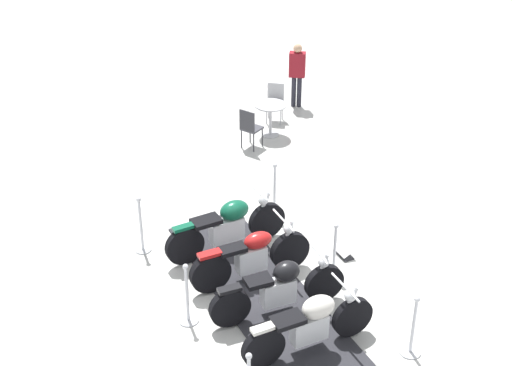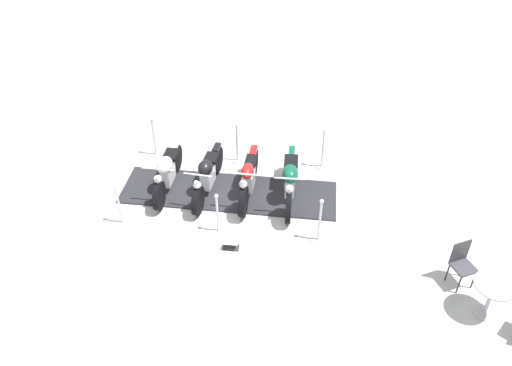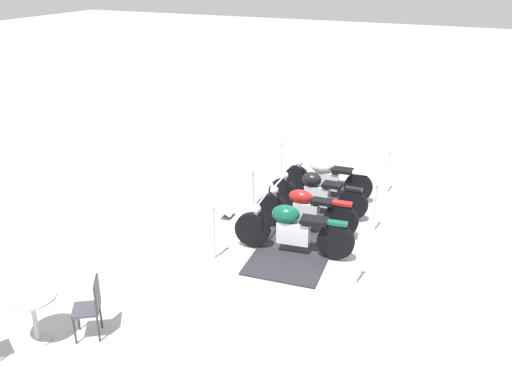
{
  "view_description": "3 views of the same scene",
  "coord_description": "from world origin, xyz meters",
  "px_view_note": "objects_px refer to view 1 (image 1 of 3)",
  "views": [
    {
      "loc": [
        8.87,
        -3.6,
        7.74
      ],
      "look_at": [
        -2.04,
        0.65,
        0.93
      ],
      "focal_mm": 51.53,
      "sensor_mm": 36.0,
      "label": 1
    },
    {
      "loc": [
        -2.76,
        9.2,
        7.7
      ],
      "look_at": [
        -0.75,
        0.34,
        0.69
      ],
      "focal_mm": 36.14,
      "sensor_mm": 36.0,
      "label": 2
    },
    {
      "loc": [
        -10.3,
        -3.48,
        5.34
      ],
      "look_at": [
        -0.7,
        1.0,
        1.01
      ],
      "focal_mm": 38.76,
      "sensor_mm": 36.0,
      "label": 3
    }
  ],
  "objects_px": {
    "motorcycle_maroon": "(252,256)",
    "stanchion_left_rear": "(142,232)",
    "motorcycle_black": "(280,288)",
    "stanchion_right_front": "(412,335)",
    "bystander_person": "(297,70)",
    "motorcycle_forest": "(229,225)",
    "cafe_chair_near_table": "(275,100)",
    "cafe_table": "(270,112)",
    "stanchion_left_mid": "(188,303)",
    "cafe_chair_across_table": "(250,126)",
    "stanchion_right_mid": "(334,257)",
    "info_placard": "(345,253)",
    "motorcycle_cream": "(311,323)",
    "stanchion_right_rear": "(274,197)"
  },
  "relations": [
    {
      "from": "cafe_table",
      "to": "cafe_chair_across_table",
      "type": "height_order",
      "value": "cafe_chair_across_table"
    },
    {
      "from": "motorcycle_cream",
      "to": "cafe_chair_near_table",
      "type": "height_order",
      "value": "motorcycle_cream"
    },
    {
      "from": "motorcycle_black",
      "to": "info_placard",
      "type": "distance_m",
      "value": 2.02
    },
    {
      "from": "motorcycle_black",
      "to": "info_placard",
      "type": "height_order",
      "value": "motorcycle_black"
    },
    {
      "from": "motorcycle_black",
      "to": "stanchion_right_mid",
      "type": "height_order",
      "value": "stanchion_right_mid"
    },
    {
      "from": "motorcycle_cream",
      "to": "stanchion_left_rear",
      "type": "xyz_separation_m",
      "value": [
        -3.46,
        -1.73,
        -0.14
      ]
    },
    {
      "from": "motorcycle_forest",
      "to": "bystander_person",
      "type": "xyz_separation_m",
      "value": [
        -5.36,
        3.72,
        0.44
      ]
    },
    {
      "from": "motorcycle_cream",
      "to": "stanchion_left_mid",
      "type": "relative_size",
      "value": 1.98
    },
    {
      "from": "motorcycle_cream",
      "to": "stanchion_right_front",
      "type": "xyz_separation_m",
      "value": [
        0.59,
        1.38,
        -0.2
      ]
    },
    {
      "from": "stanchion_right_rear",
      "to": "cafe_chair_near_table",
      "type": "relative_size",
      "value": 1.21
    },
    {
      "from": "motorcycle_forest",
      "to": "cafe_chair_near_table",
      "type": "bearing_deg",
      "value": 51.2
    },
    {
      "from": "cafe_table",
      "to": "bystander_person",
      "type": "bearing_deg",
      "value": 136.07
    },
    {
      "from": "stanchion_right_mid",
      "to": "stanchion_left_rear",
      "type": "xyz_separation_m",
      "value": [
        -1.89,
        -2.89,
        0.03
      ]
    },
    {
      "from": "cafe_table",
      "to": "motorcycle_maroon",
      "type": "bearing_deg",
      "value": -25.45
    },
    {
      "from": "stanchion_left_mid",
      "to": "motorcycle_black",
      "type": "bearing_deg",
      "value": 76.21
    },
    {
      "from": "info_placard",
      "to": "cafe_chair_near_table",
      "type": "relative_size",
      "value": 0.39
    },
    {
      "from": "stanchion_right_front",
      "to": "motorcycle_maroon",
      "type": "bearing_deg",
      "value": -147.85
    },
    {
      "from": "motorcycle_maroon",
      "to": "motorcycle_forest",
      "type": "relative_size",
      "value": 0.93
    },
    {
      "from": "cafe_chair_near_table",
      "to": "stanchion_left_rear",
      "type": "bearing_deg",
      "value": -15.75
    },
    {
      "from": "stanchion_left_mid",
      "to": "cafe_table",
      "type": "bearing_deg",
      "value": 146.66
    },
    {
      "from": "stanchion_right_rear",
      "to": "stanchion_left_mid",
      "type": "height_order",
      "value": "stanchion_right_rear"
    },
    {
      "from": "stanchion_right_front",
      "to": "stanchion_right_mid",
      "type": "distance_m",
      "value": 2.16
    },
    {
      "from": "motorcycle_forest",
      "to": "bystander_person",
      "type": "height_order",
      "value": "bystander_person"
    },
    {
      "from": "info_placard",
      "to": "motorcycle_cream",
      "type": "bearing_deg",
      "value": -44.59
    },
    {
      "from": "bystander_person",
      "to": "cafe_chair_across_table",
      "type": "bearing_deg",
      "value": -18.57
    },
    {
      "from": "motorcycle_cream",
      "to": "motorcycle_maroon",
      "type": "relative_size",
      "value": 1.0
    },
    {
      "from": "cafe_chair_near_table",
      "to": "motorcycle_cream",
      "type": "bearing_deg",
      "value": 11.3
    },
    {
      "from": "stanchion_left_rear",
      "to": "bystander_person",
      "type": "distance_m",
      "value": 7.07
    },
    {
      "from": "bystander_person",
      "to": "stanchion_right_rear",
      "type": "bearing_deg",
      "value": 0.52
    },
    {
      "from": "cafe_chair_near_table",
      "to": "bystander_person",
      "type": "xyz_separation_m",
      "value": [
        -0.58,
        0.83,
        0.45
      ]
    },
    {
      "from": "motorcycle_maroon",
      "to": "stanchion_left_rear",
      "type": "relative_size",
      "value": 1.95
    },
    {
      "from": "motorcycle_forest",
      "to": "cafe_chair_near_table",
      "type": "relative_size",
      "value": 2.52
    },
    {
      "from": "motorcycle_maroon",
      "to": "bystander_person",
      "type": "relative_size",
      "value": 1.32
    },
    {
      "from": "stanchion_left_mid",
      "to": "cafe_chair_across_table",
      "type": "bearing_deg",
      "value": 149.75
    },
    {
      "from": "motorcycle_black",
      "to": "stanchion_right_front",
      "type": "bearing_deg",
      "value": -47.35
    },
    {
      "from": "motorcycle_forest",
      "to": "cafe_chair_near_table",
      "type": "distance_m",
      "value": 5.59
    },
    {
      "from": "motorcycle_cream",
      "to": "stanchion_left_mid",
      "type": "distance_m",
      "value": 2.01
    },
    {
      "from": "bystander_person",
      "to": "motorcycle_forest",
      "type": "bearing_deg",
      "value": -5.46
    },
    {
      "from": "stanchion_right_rear",
      "to": "info_placard",
      "type": "xyz_separation_m",
      "value": [
        1.75,
        0.64,
        -0.33
      ]
    },
    {
      "from": "cafe_table",
      "to": "motorcycle_forest",
      "type": "bearing_deg",
      "value": -31.29
    },
    {
      "from": "motorcycle_cream",
      "to": "cafe_chair_across_table",
      "type": "height_order",
      "value": "motorcycle_cream"
    },
    {
      "from": "motorcycle_forest",
      "to": "bystander_person",
      "type": "distance_m",
      "value": 6.54
    },
    {
      "from": "cafe_table",
      "to": "bystander_person",
      "type": "height_order",
      "value": "bystander_person"
    },
    {
      "from": "stanchion_right_mid",
      "to": "stanchion_left_mid",
      "type": "distance_m",
      "value": 2.7
    },
    {
      "from": "motorcycle_forest",
      "to": "cafe_chair_across_table",
      "type": "distance_m",
      "value": 4.03
    },
    {
      "from": "motorcycle_forest",
      "to": "stanchion_left_rear",
      "type": "relative_size",
      "value": 2.1
    },
    {
      "from": "motorcycle_cream",
      "to": "bystander_person",
      "type": "xyz_separation_m",
      "value": [
        -8.24,
        3.44,
        0.46
      ]
    },
    {
      "from": "stanchion_right_front",
      "to": "stanchion_left_rear",
      "type": "height_order",
      "value": "stanchion_left_rear"
    },
    {
      "from": "motorcycle_black",
      "to": "cafe_chair_near_table",
      "type": "relative_size",
      "value": 2.46
    },
    {
      "from": "stanchion_right_front",
      "to": "cafe_chair_near_table",
      "type": "bearing_deg",
      "value": 171.48
    }
  ]
}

